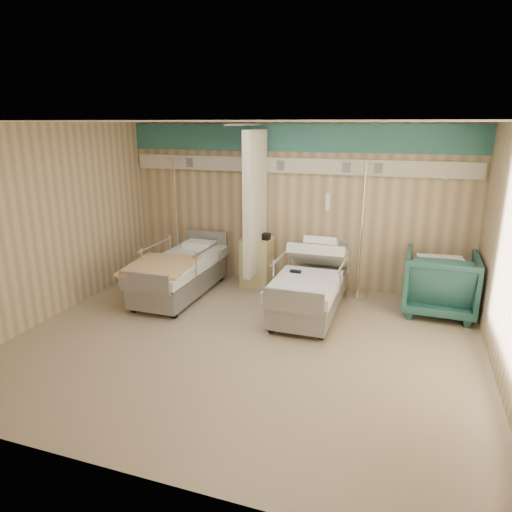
# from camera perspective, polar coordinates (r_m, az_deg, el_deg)

# --- Properties ---
(ground) EXTENTS (6.00, 5.00, 0.00)m
(ground) POSITION_cam_1_polar(r_m,az_deg,el_deg) (6.12, -1.55, -10.79)
(ground) COLOR tan
(ground) RESTS_ON ground
(room_walls) EXTENTS (6.04, 5.04, 2.82)m
(room_walls) POSITION_cam_1_polar(r_m,az_deg,el_deg) (5.77, -1.11, 7.10)
(room_walls) COLOR tan
(room_walls) RESTS_ON ground
(bed_right) EXTENTS (1.00, 2.16, 0.63)m
(bed_right) POSITION_cam_1_polar(r_m,az_deg,el_deg) (6.99, 6.77, -4.53)
(bed_right) COLOR silver
(bed_right) RESTS_ON ground
(bed_left) EXTENTS (1.00, 2.16, 0.63)m
(bed_left) POSITION_cam_1_polar(r_m,az_deg,el_deg) (7.70, -9.45, -2.64)
(bed_left) COLOR silver
(bed_left) RESTS_ON ground
(bedside_cabinet) EXTENTS (0.50, 0.48, 0.85)m
(bedside_cabinet) POSITION_cam_1_polar(r_m,az_deg,el_deg) (8.06, 0.14, -0.74)
(bedside_cabinet) COLOR #CCC57F
(bedside_cabinet) RESTS_ON ground
(visitor_armchair) EXTENTS (1.05, 1.08, 0.96)m
(visitor_armchair) POSITION_cam_1_polar(r_m,az_deg,el_deg) (7.40, 22.00, -3.11)
(visitor_armchair) COLOR #1D4945
(visitor_armchair) RESTS_ON ground
(waffle_blanket) EXTENTS (0.71, 0.65, 0.07)m
(waffle_blanket) POSITION_cam_1_polar(r_m,az_deg,el_deg) (7.20, 22.30, 0.65)
(waffle_blanket) COLOR white
(waffle_blanket) RESTS_ON visitor_armchair
(iv_stand_right) EXTENTS (0.40, 0.40, 2.22)m
(iv_stand_right) POSITION_cam_1_polar(r_m,az_deg,el_deg) (7.70, 12.72, -1.73)
(iv_stand_right) COLOR silver
(iv_stand_right) RESTS_ON ground
(iv_stand_left) EXTENTS (0.39, 0.39, 2.20)m
(iv_stand_left) POSITION_cam_1_polar(r_m,az_deg,el_deg) (8.59, -9.69, 0.30)
(iv_stand_left) COLOR silver
(iv_stand_left) RESTS_ON ground
(call_remote) EXTENTS (0.17, 0.08, 0.04)m
(call_remote) POSITION_cam_1_polar(r_m,az_deg,el_deg) (6.85, 4.97, -1.93)
(call_remote) COLOR black
(call_remote) RESTS_ON bed_right
(tan_blanket) EXTENTS (1.10, 1.31, 0.04)m
(tan_blanket) POSITION_cam_1_polar(r_m,az_deg,el_deg) (7.26, -11.88, -1.16)
(tan_blanket) COLOR tan
(tan_blanket) RESTS_ON bed_left
(toiletry_bag) EXTENTS (0.22, 0.16, 0.11)m
(toiletry_bag) POSITION_cam_1_polar(r_m,az_deg,el_deg) (7.87, 0.99, 2.48)
(toiletry_bag) COLOR black
(toiletry_bag) RESTS_ON bedside_cabinet
(white_cup) EXTENTS (0.12, 0.12, 0.14)m
(white_cup) POSITION_cam_1_polar(r_m,az_deg,el_deg) (8.00, -0.57, 2.80)
(white_cup) COLOR white
(white_cup) RESTS_ON bedside_cabinet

